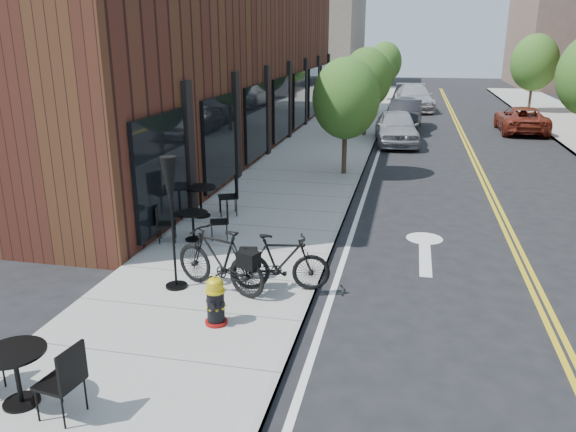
# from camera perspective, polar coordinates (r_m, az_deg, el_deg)

# --- Properties ---
(ground) EXTENTS (120.00, 120.00, 0.00)m
(ground) POSITION_cam_1_polar(r_m,az_deg,el_deg) (10.62, 3.00, -7.44)
(ground) COLOR black
(ground) RESTS_ON ground
(sidewalk_near) EXTENTS (4.00, 70.00, 0.12)m
(sidewalk_near) POSITION_cam_1_polar(r_m,az_deg,el_deg) (20.30, 2.07, 5.04)
(sidewalk_near) COLOR #9E9B93
(sidewalk_near) RESTS_ON ground
(building_near) EXTENTS (5.00, 28.00, 7.00)m
(building_near) POSITION_cam_1_polar(r_m,az_deg,el_deg) (24.84, -6.74, 15.26)
(building_near) COLOR #451E16
(building_near) RESTS_ON ground
(bg_building_left) EXTENTS (8.00, 14.00, 10.00)m
(bg_building_left) POSITION_cam_1_polar(r_m,az_deg,el_deg) (58.28, 3.08, 18.16)
(bg_building_left) COLOR #726656
(bg_building_left) RESTS_ON ground
(tree_near_a) EXTENTS (2.20, 2.20, 3.81)m
(tree_near_a) POSITION_cam_1_polar(r_m,az_deg,el_deg) (18.71, 5.91, 11.78)
(tree_near_a) COLOR #382B1E
(tree_near_a) RESTS_ON sidewalk_near
(tree_near_b) EXTENTS (2.30, 2.30, 3.98)m
(tree_near_b) POSITION_cam_1_polar(r_m,az_deg,el_deg) (26.64, 7.98, 13.68)
(tree_near_b) COLOR #382B1E
(tree_near_b) RESTS_ON sidewalk_near
(tree_near_c) EXTENTS (2.10, 2.10, 3.67)m
(tree_near_c) POSITION_cam_1_polar(r_m,az_deg,el_deg) (34.61, 9.09, 14.22)
(tree_near_c) COLOR #382B1E
(tree_near_c) RESTS_ON sidewalk_near
(tree_near_d) EXTENTS (2.40, 2.40, 4.11)m
(tree_near_d) POSITION_cam_1_polar(r_m,az_deg,el_deg) (42.58, 9.82, 15.15)
(tree_near_d) COLOR #382B1E
(tree_near_d) RESTS_ON sidewalk_near
(tree_far_c) EXTENTS (2.80, 2.80, 4.62)m
(tree_far_c) POSITION_cam_1_polar(r_m,az_deg,el_deg) (38.19, 23.77, 14.09)
(tree_far_c) COLOR #382B1E
(tree_far_c) RESTS_ON sidewalk_far
(fire_hydrant) EXTENTS (0.45, 0.45, 0.83)m
(fire_hydrant) POSITION_cam_1_polar(r_m,az_deg,el_deg) (9.07, -7.38, -8.59)
(fire_hydrant) COLOR maroon
(fire_hydrant) RESTS_ON sidewalk_near
(bicycle_left) EXTENTS (2.04, 1.23, 1.19)m
(bicycle_left) POSITION_cam_1_polar(r_m,az_deg,el_deg) (10.14, -6.97, -4.40)
(bicycle_left) COLOR black
(bicycle_left) RESTS_ON sidewalk_near
(bicycle_right) EXTENTS (1.84, 0.82, 1.07)m
(bicycle_right) POSITION_cam_1_polar(r_m,az_deg,el_deg) (10.10, -0.73, -4.73)
(bicycle_right) COLOR black
(bicycle_right) RESTS_ON sidewalk_near
(bistro_set_a) EXTENTS (1.83, 0.88, 0.97)m
(bistro_set_a) POSITION_cam_1_polar(r_m,az_deg,el_deg) (7.90, -25.88, -13.84)
(bistro_set_a) COLOR black
(bistro_set_a) RESTS_ON sidewalk_near
(bistro_set_b) EXTENTS (1.60, 0.91, 0.85)m
(bistro_set_b) POSITION_cam_1_polar(r_m,az_deg,el_deg) (12.79, -9.62, -0.59)
(bistro_set_b) COLOR black
(bistro_set_b) RESTS_ON sidewalk_near
(bistro_set_c) EXTENTS (1.90, 1.17, 1.01)m
(bistro_set_c) POSITION_cam_1_polar(r_m,az_deg,el_deg) (14.45, -8.87, 1.92)
(bistro_set_c) COLOR black
(bistro_set_c) RESTS_ON sidewalk_near
(patio_umbrella) EXTENTS (0.39, 0.39, 2.44)m
(patio_umbrella) POSITION_cam_1_polar(r_m,az_deg,el_deg) (10.02, -11.85, 2.07)
(patio_umbrella) COLOR black
(patio_umbrella) RESTS_ON sidewalk_near
(parked_car_a) EXTENTS (2.22, 4.53, 1.49)m
(parked_car_a) POSITION_cam_1_polar(r_m,az_deg,el_deg) (25.28, 10.97, 8.83)
(parked_car_a) COLOR #989AA0
(parked_car_a) RESTS_ON ground
(parked_car_b) EXTENTS (1.77, 4.49, 1.46)m
(parked_car_b) POSITION_cam_1_polar(r_m,az_deg,el_deg) (29.69, 11.78, 10.03)
(parked_car_b) COLOR black
(parked_car_b) RESTS_ON ground
(parked_car_c) EXTENTS (2.81, 5.69, 1.59)m
(parked_car_c) POSITION_cam_1_polar(r_m,az_deg,el_deg) (37.71, 12.66, 11.64)
(parked_car_c) COLOR #ADADB2
(parked_car_c) RESTS_ON ground
(parked_car_far) EXTENTS (2.13, 4.59, 1.28)m
(parked_car_far) POSITION_cam_1_polar(r_m,az_deg,el_deg) (30.33, 22.60, 9.04)
(parked_car_far) COLOR maroon
(parked_car_far) RESTS_ON ground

